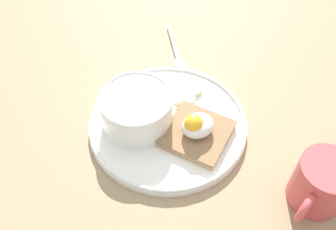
# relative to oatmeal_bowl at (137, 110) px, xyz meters

# --- Properties ---
(ground_plane) EXTENTS (1.20, 1.20, 0.02)m
(ground_plane) POSITION_rel_oatmeal_bowl_xyz_m (-0.04, 0.03, -0.05)
(ground_plane) COLOR #977B5A
(ground_plane) RESTS_ON ground
(plate) EXTENTS (0.26, 0.26, 0.02)m
(plate) POSITION_rel_oatmeal_bowl_xyz_m (-0.04, 0.03, -0.03)
(plate) COLOR white
(plate) RESTS_ON ground_plane
(oatmeal_bowl) EXTENTS (0.12, 0.12, 0.06)m
(oatmeal_bowl) POSITION_rel_oatmeal_bowl_xyz_m (0.00, 0.00, 0.00)
(oatmeal_bowl) COLOR white
(oatmeal_bowl) RESTS_ON plate
(toast_slice) EXTENTS (0.13, 0.13, 0.01)m
(toast_slice) POSITION_rel_oatmeal_bowl_xyz_m (-0.06, 0.08, -0.02)
(toast_slice) COLOR #8C6847
(toast_slice) RESTS_ON plate
(poached_egg) EXTENTS (0.05, 0.04, 0.04)m
(poached_egg) POSITION_rel_oatmeal_bowl_xyz_m (-0.06, 0.08, 0.00)
(poached_egg) COLOR white
(poached_egg) RESTS_ON toast_slice
(banana_slice_front) EXTENTS (0.03, 0.03, 0.01)m
(banana_slice_front) POSITION_rel_oatmeal_bowl_xyz_m (-0.08, -0.04, -0.02)
(banana_slice_front) COLOR beige
(banana_slice_front) RESTS_ON plate
(banana_slice_left) EXTENTS (0.04, 0.04, 0.01)m
(banana_slice_left) POSITION_rel_oatmeal_bowl_xyz_m (-0.12, -0.01, -0.03)
(banana_slice_left) COLOR beige
(banana_slice_left) RESTS_ON plate
(banana_slice_back) EXTENTS (0.04, 0.04, 0.02)m
(banana_slice_back) POSITION_rel_oatmeal_bowl_xyz_m (-0.09, 0.00, -0.02)
(banana_slice_back) COLOR beige
(banana_slice_back) RESTS_ON plate
(coffee_mug) EXTENTS (0.11, 0.08, 0.08)m
(coffee_mug) POSITION_rel_oatmeal_bowl_xyz_m (-0.14, 0.25, 0.00)
(coffee_mug) COLOR #CE4B4E
(coffee_mug) RESTS_ON ground_plane
(spoon) EXTENTS (0.07, 0.13, 0.01)m
(spoon) POSITION_rel_oatmeal_bowl_xyz_m (-0.15, -0.11, -0.04)
(spoon) COLOR silver
(spoon) RESTS_ON ground_plane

